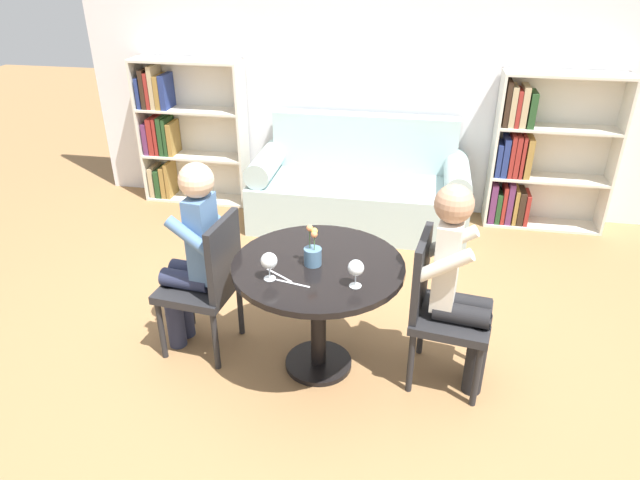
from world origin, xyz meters
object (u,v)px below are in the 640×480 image
at_px(couch, 359,190).
at_px(person_left, 192,255).
at_px(bookshelf_right, 534,156).
at_px(flower_vase, 313,253).
at_px(wine_glass_left, 269,262).
at_px(bookshelf_left, 180,131).
at_px(wine_glass_right, 356,269).
at_px(chair_left, 208,280).
at_px(person_right, 459,285).
at_px(chair_right, 440,305).

bearing_deg(couch, person_left, -111.62).
relative_size(bookshelf_right, flower_vase, 5.69).
xyz_separation_m(person_left, wine_glass_left, (0.54, -0.27, 0.16)).
height_order(bookshelf_left, person_left, bookshelf_left).
distance_m(couch, bookshelf_left, 1.81).
height_order(wine_glass_left, wine_glass_right, wine_glass_left).
xyz_separation_m(chair_left, person_right, (1.44, -0.04, 0.15)).
height_order(bookshelf_right, chair_left, bookshelf_right).
bearing_deg(wine_glass_left, wine_glass_right, 1.23).
xyz_separation_m(person_left, person_right, (1.53, -0.06, -0.00)).
bearing_deg(wine_glass_left, bookshelf_left, 121.75).
distance_m(person_left, wine_glass_left, 0.63).
distance_m(bookshelf_left, person_right, 3.37).
bearing_deg(chair_right, couch, 27.14).
relative_size(bookshelf_right, chair_left, 1.49).
distance_m(chair_right, wine_glass_left, 0.98).
height_order(chair_left, person_right, person_right).
bearing_deg(person_right, wine_glass_left, 110.58).
height_order(bookshelf_right, wine_glass_right, bookshelf_right).
xyz_separation_m(chair_right, person_right, (0.09, -0.02, 0.15)).
height_order(chair_left, wine_glass_right, chair_left).
bearing_deg(bookshelf_left, wine_glass_left, -58.25).
bearing_deg(wine_glass_right, person_left, 165.12).
height_order(bookshelf_right, flower_vase, bookshelf_right).
distance_m(person_left, wine_glass_right, 1.04).
relative_size(bookshelf_right, chair_right, 1.49).
distance_m(wine_glass_left, flower_vase, 0.27).
height_order(bookshelf_right, wine_glass_left, bookshelf_right).
relative_size(chair_right, wine_glass_left, 5.90).
bearing_deg(bookshelf_left, chair_left, -64.09).
distance_m(couch, bookshelf_right, 1.52).
bearing_deg(wine_glass_left, person_right, 12.41).
relative_size(bookshelf_left, wine_glass_right, 8.91).
xyz_separation_m(chair_right, person_left, (-1.44, 0.04, 0.15)).
bearing_deg(chair_right, chair_left, 97.39).
bearing_deg(couch, flower_vase, -90.81).
bearing_deg(bookshelf_left, flower_vase, -52.98).
bearing_deg(bookshelf_right, flower_vase, -123.27).
relative_size(bookshelf_left, person_right, 1.11).
xyz_separation_m(couch, bookshelf_left, (-1.75, 0.27, 0.36)).
xyz_separation_m(couch, chair_left, (-0.67, -1.94, 0.18)).
relative_size(bookshelf_left, flower_vase, 5.69).
distance_m(chair_left, person_left, 0.18).
height_order(couch, flower_vase, flower_vase).
height_order(couch, chair_right, couch).
height_order(person_right, wine_glass_left, person_right).
xyz_separation_m(couch, flower_vase, (-0.03, -2.01, 0.47)).
relative_size(couch, chair_right, 2.07).
height_order(bookshelf_left, wine_glass_left, bookshelf_left).
bearing_deg(person_right, chair_right, 84.64).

